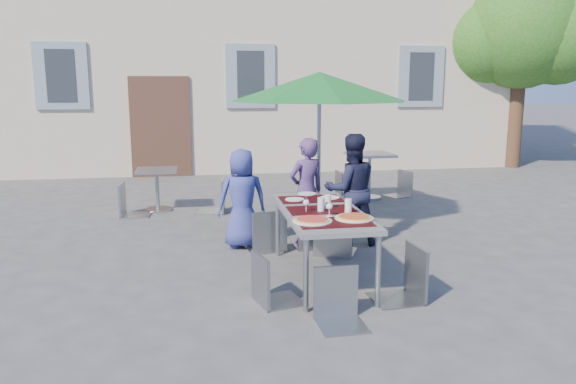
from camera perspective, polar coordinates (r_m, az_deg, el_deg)
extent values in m
plane|color=#404042|center=(5.74, 4.18, -10.03)|extent=(90.00, 90.00, 0.00)
cube|color=#B8A994|center=(16.81, -5.35, 15.92)|extent=(13.00, 8.00, 7.00)
cube|color=#462C21|center=(12.73, -12.82, 6.45)|extent=(1.30, 0.06, 2.20)
cube|color=gray|center=(12.96, -22.06, 10.88)|extent=(1.10, 0.06, 1.40)
cube|color=#262B33|center=(12.94, -22.08, 10.88)|extent=(0.60, 0.04, 1.10)
cube|color=gray|center=(12.74, -3.83, 11.66)|extent=(1.10, 0.06, 1.40)
cube|color=#262B33|center=(12.72, -3.82, 11.66)|extent=(0.60, 0.04, 1.10)
cube|color=gray|center=(13.73, 13.35, 11.35)|extent=(1.10, 0.06, 1.40)
cube|color=#262B33|center=(13.72, 13.39, 11.34)|extent=(0.60, 0.04, 1.10)
cylinder|color=#4B3120|center=(14.92, 22.13, 7.71)|extent=(0.36, 0.36, 2.80)
sphere|color=#205416|center=(14.95, 22.68, 14.99)|extent=(2.80, 2.80, 2.80)
sphere|color=#205416|center=(14.79, 19.25, 14.10)|extent=(2.00, 2.00, 2.00)
sphere|color=#205416|center=(14.99, 25.79, 13.97)|extent=(2.20, 2.20, 2.20)
sphere|color=#205416|center=(15.62, 22.26, 16.66)|extent=(1.80, 1.80, 1.80)
cube|color=#49494E|center=(5.90, 3.44, -2.07)|extent=(0.80, 1.85, 0.05)
cylinder|color=#8E9499|center=(5.12, 1.84, -8.48)|extent=(0.05, 0.05, 0.70)
cylinder|color=#8E9499|center=(5.30, 9.15, -7.97)|extent=(0.05, 0.05, 0.70)
cylinder|color=#8E9499|center=(6.75, -1.07, -3.64)|extent=(0.05, 0.05, 0.70)
cylinder|color=#8E9499|center=(6.88, 4.55, -3.39)|extent=(0.05, 0.05, 0.70)
cube|color=black|center=(5.38, 4.76, -3.09)|extent=(0.70, 0.42, 0.01)
cube|color=black|center=(5.89, 3.44, -1.81)|extent=(0.70, 0.42, 0.01)
cube|color=black|center=(6.42, 2.34, -0.73)|extent=(0.70, 0.42, 0.01)
cylinder|color=white|center=(5.38, 2.47, -2.95)|extent=(0.38, 0.38, 0.01)
cylinder|color=tan|center=(5.38, 2.47, -2.82)|extent=(0.34, 0.34, 0.01)
cylinder|color=maroon|center=(5.38, 2.47, -2.74)|extent=(0.30, 0.30, 0.01)
cylinder|color=white|center=(5.52, 6.73, -2.65)|extent=(0.38, 0.38, 0.01)
cylinder|color=tan|center=(5.52, 6.73, -2.53)|extent=(0.34, 0.34, 0.01)
cylinder|color=maroon|center=(5.52, 6.74, -2.45)|extent=(0.29, 0.29, 0.01)
cylinder|color=silver|center=(5.81, 3.36, -1.28)|extent=(0.07, 0.07, 0.15)
cylinder|color=silver|center=(5.93, 4.07, -1.03)|extent=(0.07, 0.07, 0.15)
cylinder|color=silver|center=(5.76, 6.14, -1.42)|extent=(0.07, 0.07, 0.15)
cylinder|color=silver|center=(5.79, 1.85, -2.05)|extent=(0.06, 0.06, 0.00)
cylinder|color=silver|center=(5.78, 1.85, -1.68)|extent=(0.01, 0.01, 0.08)
sphere|color=silver|center=(5.77, 1.86, -1.10)|extent=(0.06, 0.06, 0.06)
cylinder|color=silver|center=(5.63, 4.21, -2.44)|extent=(0.06, 0.06, 0.00)
cylinder|color=silver|center=(5.62, 4.22, -2.07)|extent=(0.01, 0.01, 0.08)
sphere|color=silver|center=(5.61, 4.23, -1.47)|extent=(0.06, 0.06, 0.06)
cylinder|color=white|center=(6.37, 0.69, -0.74)|extent=(0.22, 0.22, 0.01)
cube|color=#B1B5BA|center=(6.40, 1.93, -0.71)|extent=(0.02, 0.18, 0.00)
cylinder|color=white|center=(6.49, 4.29, -0.55)|extent=(0.22, 0.22, 0.01)
cube|color=#B1B5BA|center=(6.52, 5.48, -0.52)|extent=(0.02, 0.18, 0.00)
cylinder|color=white|center=(6.70, 1.95, -0.16)|extent=(0.22, 0.22, 0.01)
cube|color=#B1B5BA|center=(6.73, 3.12, -0.14)|extent=(0.02, 0.18, 0.00)
imported|color=#333C8C|center=(7.08, -4.68, -0.66)|extent=(0.65, 0.45, 1.26)
imported|color=#4F3670|center=(7.25, 1.88, 0.12)|extent=(0.58, 0.48, 1.37)
imported|color=#171932|center=(7.20, 6.43, 0.22)|extent=(0.71, 0.42, 1.44)
cube|color=gray|center=(7.00, -2.46, -2.04)|extent=(0.53, 0.53, 0.03)
cube|color=gray|center=(6.75, -1.88, -0.23)|extent=(0.44, 0.12, 0.53)
cylinder|color=gray|center=(7.30, -1.52, -3.47)|extent=(0.02, 0.02, 0.47)
cylinder|color=gray|center=(7.18, -4.39, -3.74)|extent=(0.02, 0.02, 0.47)
cylinder|color=gray|center=(6.95, -0.43, -4.21)|extent=(0.02, 0.02, 0.47)
cylinder|color=gray|center=(6.83, -3.43, -4.51)|extent=(0.02, 0.02, 0.47)
cube|color=gray|center=(7.14, 2.48, -1.63)|extent=(0.49, 0.49, 0.03)
cube|color=gray|center=(6.87, 2.97, 0.23)|extent=(0.47, 0.05, 0.55)
cylinder|color=gray|center=(7.43, 3.56, -3.14)|extent=(0.02, 0.02, 0.49)
cylinder|color=gray|center=(7.34, 0.56, -3.30)|extent=(0.02, 0.02, 0.49)
cylinder|color=gray|center=(7.06, 4.44, -3.91)|extent=(0.02, 0.02, 0.49)
cylinder|color=gray|center=(6.96, 1.29, -4.10)|extent=(0.02, 0.02, 0.49)
cube|color=gray|center=(6.86, 4.93, -2.18)|extent=(0.62, 0.62, 0.03)
cube|color=gray|center=(6.59, 4.63, -0.27)|extent=(0.44, 0.23, 0.55)
cylinder|color=gray|center=(7.08, 6.78, -3.92)|extent=(0.02, 0.02, 0.49)
cylinder|color=gray|center=(7.14, 3.62, -3.72)|extent=(0.02, 0.02, 0.49)
cylinder|color=gray|center=(6.70, 6.27, -4.78)|extent=(0.02, 0.02, 0.49)
cylinder|color=gray|center=(6.77, 2.93, -4.56)|extent=(0.02, 0.02, 0.49)
cube|color=gray|center=(5.33, -0.87, -6.69)|extent=(0.50, 0.50, 0.03)
cube|color=gray|center=(5.19, -2.86, -4.38)|extent=(0.13, 0.40, 0.49)
cylinder|color=gray|center=(5.32, 1.66, -9.28)|extent=(0.02, 0.02, 0.43)
cylinder|color=gray|center=(5.62, 0.07, -8.15)|extent=(0.02, 0.02, 0.43)
cylinder|color=gray|center=(5.18, -1.88, -9.84)|extent=(0.02, 0.02, 0.43)
cylinder|color=gray|center=(5.49, -3.31, -8.63)|extent=(0.02, 0.02, 0.43)
cube|color=gray|center=(5.46, 11.00, -6.11)|extent=(0.48, 0.48, 0.03)
cube|color=gray|center=(5.48, 13.09, -3.27)|extent=(0.07, 0.44, 0.53)
cylinder|color=gray|center=(5.62, 8.32, -8.09)|extent=(0.02, 0.02, 0.46)
cylinder|color=gray|center=(5.29, 9.90, -9.37)|extent=(0.02, 0.02, 0.46)
cylinder|color=gray|center=(5.77, 11.82, -7.70)|extent=(0.02, 0.02, 0.46)
cylinder|color=gray|center=(5.45, 13.57, -8.90)|extent=(0.02, 0.02, 0.46)
cube|color=gray|center=(4.83, 5.56, -8.73)|extent=(0.42, 0.42, 0.03)
cube|color=gray|center=(4.93, 4.96, -5.36)|extent=(0.40, 0.04, 0.48)
cylinder|color=gray|center=(4.71, 4.06, -12.12)|extent=(0.02, 0.02, 0.42)
cylinder|color=gray|center=(4.81, 8.13, -11.71)|extent=(0.02, 0.02, 0.42)
cylinder|color=gray|center=(5.02, 3.00, -10.61)|extent=(0.02, 0.02, 0.42)
cylinder|color=gray|center=(5.11, 6.83, -10.27)|extent=(0.02, 0.02, 0.42)
cylinder|color=#B1B5BA|center=(8.20, 3.07, -3.20)|extent=(0.50, 0.50, 0.09)
cylinder|color=#8E9499|center=(8.02, 3.14, 3.62)|extent=(0.06, 0.06, 2.05)
cone|color=#166627|center=(7.95, 3.22, 10.66)|extent=(2.52, 2.52, 0.40)
cylinder|color=#B1B5BA|center=(9.44, -13.05, -1.73)|extent=(0.44, 0.44, 0.04)
cylinder|color=#8E9499|center=(9.38, -13.13, 0.07)|extent=(0.06, 0.06, 0.64)
cube|color=#8E9499|center=(9.33, -13.22, 2.17)|extent=(0.64, 0.64, 0.04)
cube|color=gray|center=(9.09, -15.28, 0.56)|extent=(0.47, 0.47, 0.03)
cube|color=gray|center=(9.09, -16.66, 2.15)|extent=(0.07, 0.44, 0.52)
cylinder|color=gray|center=(8.92, -14.24, -1.15)|extent=(0.02, 0.02, 0.46)
cylinder|color=gray|center=(9.29, -13.87, -0.66)|extent=(0.02, 0.02, 0.46)
cylinder|color=gray|center=(8.99, -16.59, -1.18)|extent=(0.02, 0.02, 0.46)
cylinder|color=gray|center=(9.35, -16.14, -0.69)|extent=(0.02, 0.02, 0.46)
cube|color=#91989C|center=(9.08, -7.99, 0.97)|extent=(0.51, 0.51, 0.03)
cube|color=#91989C|center=(9.02, -6.66, 2.69)|extent=(0.09, 0.46, 0.54)
cylinder|color=#91989C|center=(9.34, -9.04, -0.34)|extent=(0.02, 0.02, 0.48)
cylinder|color=#91989C|center=(8.96, -9.30, -0.83)|extent=(0.02, 0.02, 0.48)
cylinder|color=#91989C|center=(9.31, -6.65, -0.32)|extent=(0.02, 0.02, 0.48)
cylinder|color=#91989C|center=(8.92, -6.81, -0.81)|extent=(0.02, 0.02, 0.48)
cylinder|color=#B1B5BA|center=(10.23, 8.19, -0.56)|extent=(0.44, 0.44, 0.04)
cylinder|color=#8E9499|center=(10.17, 8.25, 1.46)|extent=(0.06, 0.06, 0.77)
cube|color=#8E9499|center=(10.11, 8.32, 3.80)|extent=(0.77, 0.77, 0.04)
cube|color=gray|center=(10.13, 6.31, 1.83)|extent=(0.44, 0.44, 0.03)
cube|color=gray|center=(10.03, 5.25, 3.21)|extent=(0.05, 0.42, 0.50)
cylinder|color=gray|center=(10.06, 7.58, 0.41)|extent=(0.02, 0.02, 0.44)
cylinder|color=gray|center=(10.39, 6.91, 0.77)|extent=(0.02, 0.02, 0.44)
cylinder|color=gray|center=(9.94, 5.62, 0.33)|extent=(0.02, 0.02, 0.44)
cylinder|color=gray|center=(10.28, 5.01, 0.70)|extent=(0.02, 0.02, 0.44)
cube|color=#91959C|center=(10.47, 11.09, 1.84)|extent=(0.51, 0.51, 0.03)
cube|color=#91959C|center=(10.56, 11.90, 3.17)|extent=(0.16, 0.38, 0.47)
cylinder|color=#91959C|center=(10.52, 9.75, 0.74)|extent=(0.02, 0.02, 0.41)
cylinder|color=#91959C|center=(10.27, 10.95, 0.44)|extent=(0.02, 0.02, 0.41)
cylinder|color=#91959C|center=(10.74, 11.13, 0.90)|extent=(0.02, 0.02, 0.41)
cylinder|color=#91959C|center=(10.50, 12.34, 0.61)|extent=(0.02, 0.02, 0.41)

